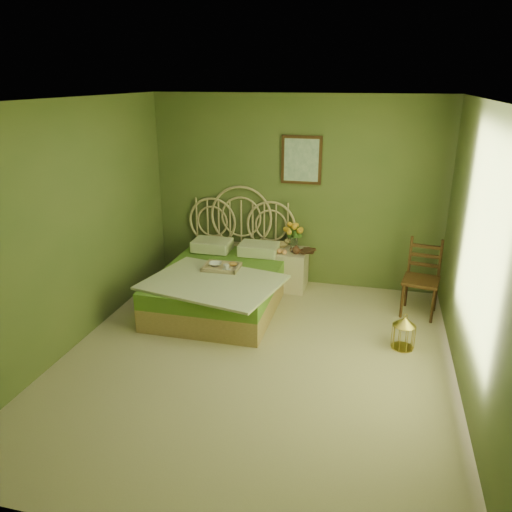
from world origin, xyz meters
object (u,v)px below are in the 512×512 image
(nightstand, at_px, (289,264))
(bed, at_px, (222,282))
(birdcage, at_px, (404,333))
(chair, at_px, (421,273))

(nightstand, bearing_deg, bed, -135.73)
(birdcage, bearing_deg, bed, 164.46)
(bed, relative_size, chair, 2.31)
(chair, height_order, birdcage, chair)
(bed, height_order, birdcage, bed)
(nightstand, bearing_deg, chair, -12.10)
(bed, height_order, nightstand, bed)
(chair, bearing_deg, nightstand, 178.08)
(nightstand, height_order, chair, nightstand)
(chair, bearing_deg, bed, -161.63)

